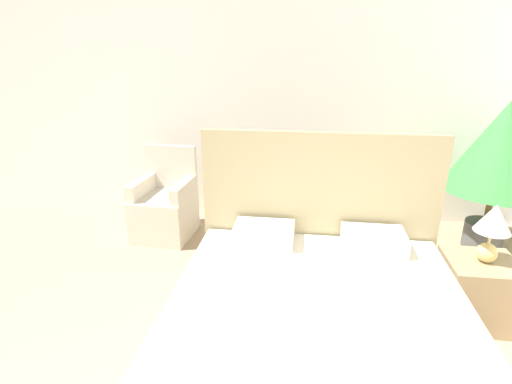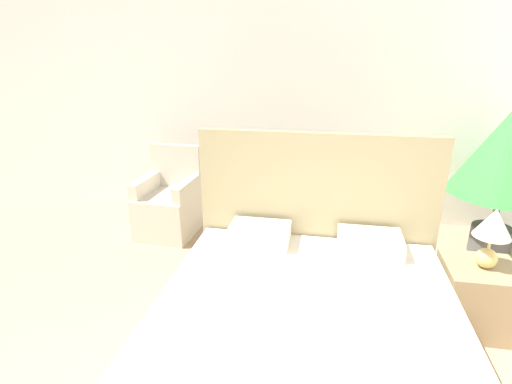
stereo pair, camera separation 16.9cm
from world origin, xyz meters
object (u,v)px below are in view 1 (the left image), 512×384
Objects in this scene: bed at (316,339)px; nightstand at (477,291)px; armchair_near_window_left at (165,209)px; table_lamp at (493,225)px; potted_palm at (501,151)px; armchair_near_window_right at (256,214)px.

bed reaches higher than nightstand.
table_lamp is at bearing -17.83° from armchair_near_window_left.
potted_palm is 1.39m from table_lamp.
armchair_near_window_right is 2.50m from potted_palm.
potted_palm reaches higher than nightstand.
bed reaches higher than table_lamp.
armchair_near_window_left is 0.63× the size of potted_palm.
potted_palm is (2.38, 0.14, 0.74)m from armchair_near_window_right.
table_lamp is at bearing -112.69° from potted_palm.
armchair_near_window_right reaches higher than table_lamp.
armchair_near_window_left is 2.15× the size of table_lamp.
bed is 4.92× the size of table_lamp.
potted_palm reaches higher than armchair_near_window_left.
armchair_near_window_left is at bearing -177.66° from potted_palm.
table_lamp is at bearing 31.77° from bed.
potted_palm is (1.75, 2.02, 0.74)m from bed.
armchair_near_window_right is at bearing 148.68° from nightstand.
armchair_near_window_left is at bearing 158.57° from table_lamp.
nightstand is at bearing -17.86° from armchair_near_window_left.
potted_palm reaches higher than table_lamp.
bed is 1.98m from armchair_near_window_right.
armchair_near_window_right reaches higher than nightstand.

